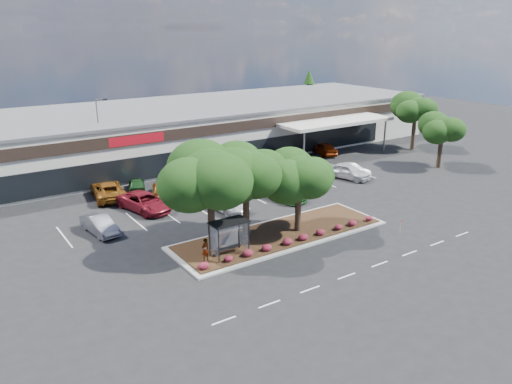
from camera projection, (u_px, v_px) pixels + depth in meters
ground at (333, 247)px, 38.02m from camera, size 160.00×160.00×0.00m
retail_store at (154, 133)px, 63.75m from camera, size 80.40×25.20×6.25m
landscape_island at (280, 234)px, 40.07m from camera, size 18.00×6.00×0.26m
lane_markings at (255, 208)px, 46.15m from camera, size 33.12×20.06×0.01m
shrub_row at (297, 239)px, 38.29m from camera, size 17.00×0.80×0.50m
bus_shelter at (228, 228)px, 35.63m from camera, size 2.75×1.55×2.59m
island_tree_west at (211, 198)px, 35.99m from camera, size 7.20×7.20×7.89m
island_tree_mid at (246, 191)px, 38.49m from camera, size 6.60×6.60×7.32m
island_tree_east at (299, 192)px, 39.57m from camera, size 5.80×5.80×6.50m
tree_east_near at (441, 141)px, 58.68m from camera, size 5.60×5.60×6.51m
tree_east_far at (415, 122)px, 67.46m from camera, size 6.40×6.40×7.62m
conifer_north_east at (309, 95)px, 89.30m from camera, size 3.96×3.96×9.00m
person_waiting at (205, 250)px, 34.95m from camera, size 0.68×0.50×1.70m
light_pole at (101, 144)px, 54.31m from camera, size 1.43×0.65×8.83m
survey_stake at (401, 225)px, 40.43m from camera, size 0.07×0.14×1.11m
car_0 at (100, 225)px, 40.40m from camera, size 2.12×4.63×1.47m
car_1 at (145, 202)px, 45.40m from camera, size 3.96×6.32×1.63m
car_2 at (227, 203)px, 45.56m from camera, size 2.85×5.26×1.40m
car_4 at (263, 184)px, 50.90m from camera, size 4.12×5.70×1.44m
car_5 at (283, 191)px, 48.59m from camera, size 2.58×5.67×1.61m
car_6 at (292, 177)px, 53.08m from camera, size 2.75×5.58×1.56m
car_7 at (348, 171)px, 55.00m from camera, size 3.39×5.41×1.72m
car_8 at (352, 170)px, 55.99m from camera, size 2.67×4.46×1.39m
car_9 at (108, 190)px, 48.66m from camera, size 3.71×6.41×1.68m
car_10 at (161, 188)px, 49.49m from camera, size 3.25×4.64×1.47m
car_11 at (137, 184)px, 50.90m from camera, size 2.94×4.39×1.39m
car_12 at (213, 179)px, 52.84m from camera, size 2.40×4.76×1.33m
car_13 at (233, 166)px, 57.45m from camera, size 2.00×4.61×1.48m
car_14 at (291, 164)px, 58.29m from camera, size 2.74×5.25×1.45m
car_15 at (281, 156)px, 61.56m from camera, size 3.62×6.07×1.65m
car_16 at (324, 148)px, 65.40m from camera, size 3.14×5.24×1.67m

